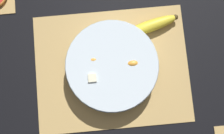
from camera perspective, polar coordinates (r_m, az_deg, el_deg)
ground_plane at (r=0.98m, az=0.00°, el=-0.27°), size 6.00×6.00×0.00m
bamboo_mat_center at (r=0.98m, az=0.00°, el=-0.24°), size 0.48×0.38×0.01m
fruit_salad_bowl at (r=0.94m, az=0.01°, el=0.09°), size 0.28×0.28×0.07m
whole_banana at (r=0.99m, az=7.07°, el=7.48°), size 0.18×0.08×0.04m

